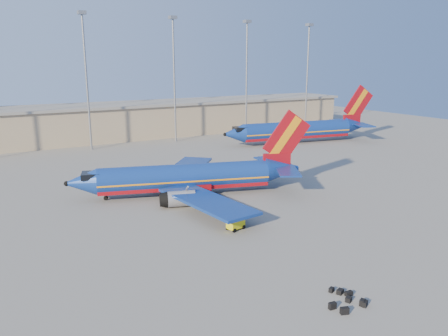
% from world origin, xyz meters
% --- Properties ---
extents(ground, '(220.00, 220.00, 0.00)m').
position_xyz_m(ground, '(0.00, 0.00, 0.00)').
color(ground, slate).
rests_on(ground, ground).
extents(terminal_building, '(122.00, 16.00, 8.50)m').
position_xyz_m(terminal_building, '(10.00, 58.00, 4.32)').
color(terminal_building, gray).
rests_on(terminal_building, ground).
extents(light_mast_row, '(101.60, 1.60, 28.65)m').
position_xyz_m(light_mast_row, '(5.00, 46.00, 17.55)').
color(light_mast_row, gray).
rests_on(light_mast_row, ground).
extents(aircraft_main, '(33.94, 32.13, 11.83)m').
position_xyz_m(aircraft_main, '(-0.84, 5.04, 2.53)').
color(aircraft_main, navy).
rests_on(aircraft_main, ground).
extents(aircraft_second, '(38.71, 15.54, 13.19)m').
position_xyz_m(aircraft_second, '(39.56, 29.74, 3.03)').
color(aircraft_second, navy).
rests_on(aircraft_second, ground).
extents(baggage_tug, '(2.23, 1.66, 1.44)m').
position_xyz_m(baggage_tug, '(-2.30, -9.67, 0.75)').
color(baggage_tug, '#CAC811').
rests_on(baggage_tug, ground).
extents(luggage_pile, '(3.21, 3.44, 0.54)m').
position_xyz_m(luggage_pile, '(-2.83, -27.32, 0.23)').
color(luggage_pile, black).
rests_on(luggage_pile, ground).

